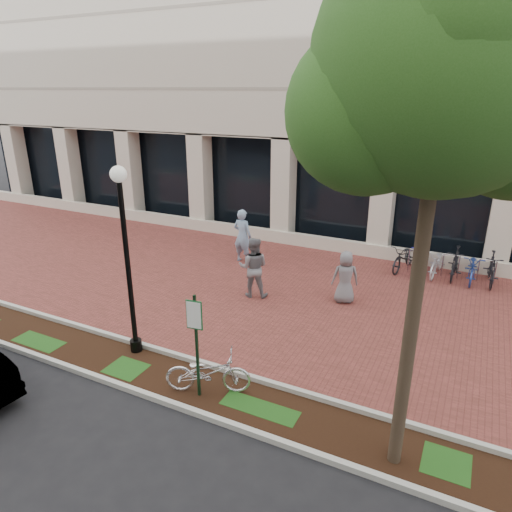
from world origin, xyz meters
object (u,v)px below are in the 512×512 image
at_px(pedestrian_mid, 253,267).
at_px(locked_bicycle, 208,372).
at_px(lamppost, 127,253).
at_px(pedestrian_right, 345,277).
at_px(street_tree, 449,80).
at_px(bike_rack_cluster, 445,263).
at_px(pedestrian_left, 242,236).
at_px(parking_sign, 196,333).

bearing_deg(pedestrian_mid, locked_bicycle, 87.54).
xyz_separation_m(lamppost, pedestrian_mid, (1.13, 4.09, -1.60)).
relative_size(locked_bicycle, pedestrian_right, 1.12).
bearing_deg(pedestrian_mid, street_tree, 119.25).
bearing_deg(lamppost, bike_rack_cluster, 53.15).
bearing_deg(locked_bicycle, pedestrian_left, -1.73).
relative_size(lamppost, pedestrian_left, 2.27).
height_order(street_tree, locked_bicycle, street_tree).
xyz_separation_m(parking_sign, lamppost, (-2.31, 0.78, 1.06)).
relative_size(parking_sign, bike_rack_cluster, 0.65).
bearing_deg(pedestrian_left, pedestrian_right, 163.59).
bearing_deg(parking_sign, bike_rack_cluster, 58.68).
distance_m(street_tree, bike_rack_cluster, 10.65).
distance_m(parking_sign, pedestrian_right, 5.90).
bearing_deg(lamppost, pedestrian_left, 94.80).
height_order(parking_sign, lamppost, lamppost).
bearing_deg(locked_bicycle, parking_sign, 131.06).
xyz_separation_m(pedestrian_left, pedestrian_right, (4.30, -1.65, -0.19)).
relative_size(lamppost, pedestrian_mid, 2.40).
distance_m(lamppost, locked_bicycle, 3.22).
xyz_separation_m(lamppost, locked_bicycle, (2.42, -0.56, -2.06)).
bearing_deg(pedestrian_right, lamppost, 29.03).
xyz_separation_m(street_tree, bike_rack_cluster, (-0.09, 9.05, -5.61)).
bearing_deg(parking_sign, pedestrian_mid, 95.68).
bearing_deg(pedestrian_right, parking_sign, 52.30).
height_order(locked_bicycle, pedestrian_right, pedestrian_right).
distance_m(lamppost, pedestrian_left, 6.75).
relative_size(pedestrian_right, bike_rack_cluster, 0.45).
bearing_deg(locked_bicycle, street_tree, -116.84).
height_order(street_tree, pedestrian_right, street_tree).
relative_size(street_tree, pedestrian_left, 4.07).
relative_size(locked_bicycle, bike_rack_cluster, 0.51).
height_order(pedestrian_mid, pedestrian_right, pedestrian_mid).
relative_size(pedestrian_mid, pedestrian_right, 1.17).
bearing_deg(pedestrian_left, street_tree, 138.01).
distance_m(street_tree, pedestrian_mid, 8.78).
height_order(lamppost, pedestrian_left, lamppost).
bearing_deg(parking_sign, street_tree, -7.25).
distance_m(pedestrian_right, bike_rack_cluster, 4.25).
xyz_separation_m(lamppost, pedestrian_left, (-0.55, 6.55, -1.54)).
height_order(locked_bicycle, pedestrian_mid, pedestrian_mid).
bearing_deg(street_tree, pedestrian_right, 114.67).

